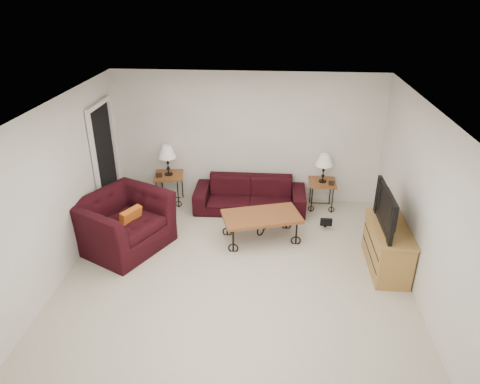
% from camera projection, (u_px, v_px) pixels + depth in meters
% --- Properties ---
extents(ground, '(5.00, 5.00, 0.00)m').
position_uv_depth(ground, '(236.00, 273.00, 6.53)').
color(ground, beige).
rests_on(ground, ground).
extents(wall_back, '(5.00, 0.02, 2.50)m').
position_uv_depth(wall_back, '(248.00, 138.00, 8.23)').
color(wall_back, white).
rests_on(wall_back, ground).
extents(wall_front, '(5.00, 0.02, 2.50)m').
position_uv_depth(wall_front, '(210.00, 329.00, 3.74)').
color(wall_front, white).
rests_on(wall_front, ground).
extents(wall_left, '(0.02, 5.00, 2.50)m').
position_uv_depth(wall_left, '(60.00, 191.00, 6.16)').
color(wall_left, white).
rests_on(wall_left, ground).
extents(wall_right, '(0.02, 5.00, 2.50)m').
position_uv_depth(wall_right, '(423.00, 205.00, 5.80)').
color(wall_right, white).
rests_on(wall_right, ground).
extents(ceiling, '(5.00, 5.00, 0.00)m').
position_uv_depth(ceiling, '(235.00, 108.00, 5.44)').
color(ceiling, white).
rests_on(ceiling, wall_back).
extents(doorway, '(0.08, 0.94, 2.04)m').
position_uv_depth(doorway, '(105.00, 163.00, 7.74)').
color(doorway, black).
rests_on(doorway, ground).
extents(sofa, '(2.06, 0.81, 0.60)m').
position_uv_depth(sofa, '(250.00, 195.00, 8.20)').
color(sofa, black).
rests_on(sofa, ground).
extents(side_table_left, '(0.61, 0.61, 0.58)m').
position_uv_depth(side_table_left, '(170.00, 188.00, 8.48)').
color(side_table_left, brown).
rests_on(side_table_left, ground).
extents(side_table_right, '(0.51, 0.51, 0.55)m').
position_uv_depth(side_table_right, '(321.00, 195.00, 8.28)').
color(side_table_right, brown).
rests_on(side_table_right, ground).
extents(lamp_left, '(0.38, 0.38, 0.58)m').
position_uv_depth(lamp_left, '(168.00, 160.00, 8.23)').
color(lamp_left, black).
rests_on(lamp_left, side_table_left).
extents(lamp_right, '(0.31, 0.31, 0.55)m').
position_uv_depth(lamp_right, '(324.00, 168.00, 8.04)').
color(lamp_right, black).
rests_on(lamp_right, side_table_right).
extents(photo_frame_left, '(0.12, 0.05, 0.10)m').
position_uv_depth(photo_frame_left, '(159.00, 175.00, 8.21)').
color(photo_frame_left, black).
rests_on(photo_frame_left, side_table_left).
extents(photo_frame_right, '(0.11, 0.04, 0.09)m').
position_uv_depth(photo_frame_right, '(332.00, 183.00, 8.00)').
color(photo_frame_right, black).
rests_on(photo_frame_right, side_table_right).
extents(coffee_table, '(1.40, 1.01, 0.47)m').
position_uv_depth(coffee_table, '(261.00, 227.00, 7.26)').
color(coffee_table, brown).
rests_on(coffee_table, ground).
extents(armchair, '(1.66, 1.73, 0.87)m').
position_uv_depth(armchair, '(123.00, 223.00, 7.00)').
color(armchair, black).
rests_on(armchair, ground).
extents(throw_pillow, '(0.28, 0.40, 0.39)m').
position_uv_depth(throw_pillow, '(131.00, 220.00, 6.91)').
color(throw_pillow, '#C05518').
rests_on(throw_pillow, armchair).
extents(tv_stand, '(0.48, 1.16, 0.70)m').
position_uv_depth(tv_stand, '(387.00, 248.00, 6.51)').
color(tv_stand, '#B58843').
rests_on(tv_stand, ground).
extents(television, '(0.14, 1.04, 0.60)m').
position_uv_depth(television, '(392.00, 209.00, 6.22)').
color(television, black).
rests_on(television, tv_stand).
extents(backpack, '(0.37, 0.33, 0.41)m').
position_uv_depth(backpack, '(326.00, 217.00, 7.64)').
color(backpack, black).
rests_on(backpack, ground).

